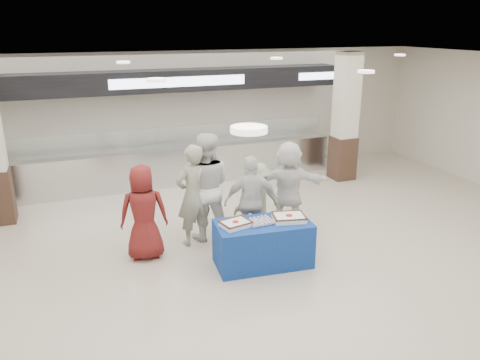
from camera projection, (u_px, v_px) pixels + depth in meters
name	position (u px, v px, depth m)	size (l,w,h in m)	color
ground	(266.00, 287.00, 7.14)	(14.00, 14.00, 0.00)	beige
serving_line	(179.00, 137.00, 11.56)	(8.70, 0.85, 2.80)	silver
column_right	(345.00, 120.00, 11.73)	(0.55, 0.55, 3.20)	#332017
display_table	(263.00, 244.00, 7.70)	(1.55, 0.78, 0.75)	navy
sheet_cake_left	(235.00, 223.00, 7.44)	(0.52, 0.44, 0.10)	white
sheet_cake_right	(289.00, 217.00, 7.67)	(0.59, 0.50, 0.10)	white
cupcake_tray	(260.00, 222.00, 7.56)	(0.37, 0.29, 0.06)	silver
civilian_maroon	(144.00, 213.00, 7.81)	(0.80, 0.52, 1.65)	maroon
soldier_a	(193.00, 195.00, 8.28)	(0.68, 0.45, 1.86)	gray
chef_tall	(205.00, 187.00, 8.50)	(0.98, 0.76, 2.01)	silver
chef_short	(252.00, 201.00, 8.27)	(0.98, 0.41, 1.67)	silver
soldier_b	(258.00, 200.00, 8.69)	(0.92, 0.53, 1.42)	gray
civilian_white	(288.00, 185.00, 9.02)	(1.61, 0.51, 1.73)	white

